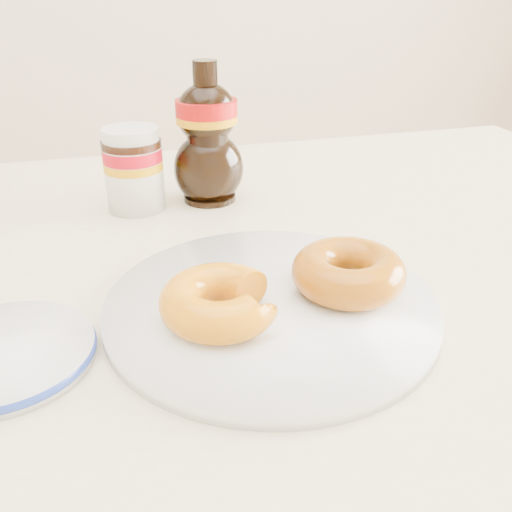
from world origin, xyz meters
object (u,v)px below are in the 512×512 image
object	(u,v)px
donut_bitten	(219,301)
nutella_jar	(133,166)
dining_table	(198,334)
donut_whole	(348,272)
blue_rim_saucer	(4,354)
plate	(271,306)
syrup_bottle	(207,134)

from	to	relation	value
donut_bitten	nutella_jar	distance (m)	0.32
dining_table	donut_bitten	xyz separation A→B (m)	(0.00, -0.12, 0.12)
dining_table	nutella_jar	size ratio (longest dim) A/B	13.06
dining_table	donut_whole	bearing A→B (deg)	-40.22
nutella_jar	blue_rim_saucer	bearing A→B (deg)	-113.39
nutella_jar	plate	bearing A→B (deg)	-72.31
dining_table	blue_rim_saucer	world-z (taller)	blue_rim_saucer
syrup_bottle	blue_rim_saucer	xyz separation A→B (m)	(-0.23, -0.31, -0.08)
donut_bitten	nutella_jar	bearing A→B (deg)	72.99
donut_whole	syrup_bottle	world-z (taller)	syrup_bottle
donut_whole	blue_rim_saucer	bearing A→B (deg)	-178.19
dining_table	blue_rim_saucer	bearing A→B (deg)	-146.51
plate	blue_rim_saucer	bearing A→B (deg)	-176.95
donut_bitten	blue_rim_saucer	world-z (taller)	donut_bitten
donut_bitten	donut_whole	size ratio (longest dim) A/B	0.97
donut_bitten	syrup_bottle	world-z (taller)	syrup_bottle
syrup_bottle	nutella_jar	bearing A→B (deg)	-177.42
donut_bitten	donut_whole	xyz separation A→B (m)	(0.13, 0.02, 0.00)
donut_whole	blue_rim_saucer	xyz separation A→B (m)	(-0.30, -0.01, -0.03)
nutella_jar	blue_rim_saucer	distance (m)	0.34
donut_whole	nutella_jar	bearing A→B (deg)	119.42
plate	nutella_jar	xyz separation A→B (m)	(-0.09, 0.30, 0.05)
plate	syrup_bottle	bearing A→B (deg)	89.16
donut_whole	blue_rim_saucer	distance (m)	0.30
nutella_jar	dining_table	bearing A→B (deg)	-77.57
donut_bitten	blue_rim_saucer	size ratio (longest dim) A/B	0.70
dining_table	donut_whole	size ratio (longest dim) A/B	13.21
donut_bitten	nutella_jar	xyz separation A→B (m)	(-0.04, 0.32, 0.02)
donut_bitten	syrup_bottle	size ratio (longest dim) A/B	0.56
nutella_jar	syrup_bottle	size ratio (longest dim) A/B	0.58
syrup_bottle	blue_rim_saucer	size ratio (longest dim) A/B	1.26
dining_table	plate	distance (m)	0.15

